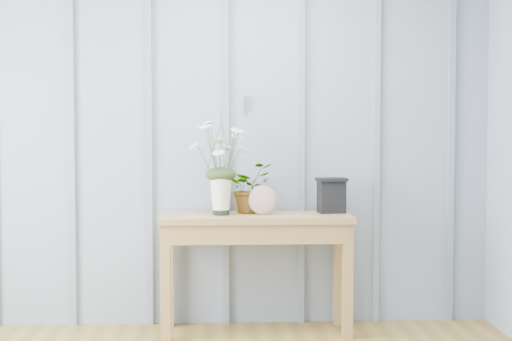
{
  "coord_description": "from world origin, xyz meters",
  "views": [
    {
      "loc": [
        0.18,
        -2.9,
        1.29
      ],
      "look_at": [
        0.43,
        1.94,
        1.03
      ],
      "focal_mm": 55.0,
      "sensor_mm": 36.0,
      "label": 1
    }
  ],
  "objects": [
    {
      "name": "felt_disc_vessel",
      "position": [
        0.48,
        1.98,
        0.84
      ],
      "size": [
        0.19,
        0.08,
        0.18
      ],
      "primitive_type": "ellipsoid",
      "rotation": [
        0.0,
        0.0,
        -0.15
      ],
      "color": "brown",
      "rests_on": "sideboard"
    },
    {
      "name": "spider_plant",
      "position": [
        0.4,
        2.11,
        0.91
      ],
      "size": [
        0.38,
        0.38,
        0.32
      ],
      "primitive_type": "imported",
      "rotation": [
        0.0,
        0.0,
        0.68
      ],
      "color": "#223815",
      "rests_on": "sideboard"
    },
    {
      "name": "carved_box",
      "position": [
        0.92,
        2.06,
        0.87
      ],
      "size": [
        0.2,
        0.16,
        0.23
      ],
      "color": "black",
      "rests_on": "sideboard"
    },
    {
      "name": "sideboard",
      "position": [
        0.43,
        1.99,
        0.64
      ],
      "size": [
        1.2,
        0.45,
        0.75
      ],
      "color": "#9F7942",
      "rests_on": "ground"
    },
    {
      "name": "daisy_vase",
      "position": [
        0.22,
        1.98,
        1.16
      ],
      "size": [
        0.46,
        0.35,
        0.65
      ],
      "color": "black",
      "rests_on": "sideboard"
    }
  ]
}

